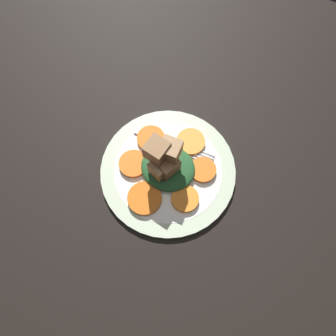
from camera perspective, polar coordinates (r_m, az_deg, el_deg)
The scene contains 10 objects.
table_slab at distance 69.39cm, azimuth -0.00°, elevation -0.89°, with size 120.00×120.00×2.00cm, color black.
plate at distance 67.96cm, azimuth -0.00°, elevation -0.46°, with size 27.97×27.97×1.05cm.
carrot_slice_0 at distance 65.27cm, azimuth -4.10°, elevation -5.27°, with size 6.86×6.86×0.90cm, color orange.
carrot_slice_1 at distance 65.17cm, azimuth 2.98°, elevation -5.36°, with size 5.51×5.51×0.90cm, color orange.
carrot_slice_2 at distance 67.30cm, azimuth 6.09°, elevation -0.32°, with size 5.44×5.44×0.90cm, color orange.
carrot_slice_3 at distance 69.52cm, azimuth 3.97°, elevation 4.59°, with size 6.10×6.10×0.90cm, color orange.
carrot_slice_4 at distance 69.76cm, azimuth -2.99°, elevation 5.14°, with size 5.96×5.96×0.90cm, color orange.
carrot_slice_5 at distance 67.78cm, azimuth -6.07°, elevation 0.75°, with size 5.97×5.97×0.90cm, color orange.
center_pile at distance 64.26cm, azimuth -0.38°, elevation 0.83°, with size 11.13×10.02×10.08cm.
fork at distance 69.23cm, azimuth 1.27°, elevation 3.85°, with size 17.88×2.38×0.40cm.
Camera 1 is at (-9.08, 21.34, 66.40)cm, focal length 35.00 mm.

